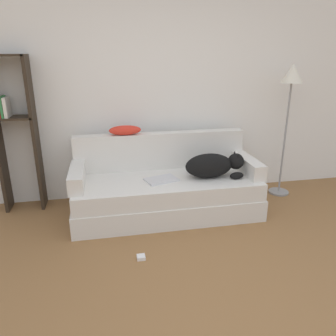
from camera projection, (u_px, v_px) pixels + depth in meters
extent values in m
plane|color=olive|center=(217.00, 312.00, 2.34)|extent=(20.00, 20.00, 0.00)
cube|color=white|center=(161.00, 88.00, 3.99)|extent=(7.76, 0.06, 2.70)
cube|color=silver|center=(166.00, 203.00, 3.78)|extent=(2.08, 0.87, 0.24)
cube|color=silver|center=(166.00, 186.00, 3.70)|extent=(2.04, 0.83, 0.20)
cube|color=silver|center=(161.00, 150.00, 3.94)|extent=(2.04, 0.15, 0.43)
cube|color=silver|center=(77.00, 177.00, 3.46)|extent=(0.15, 0.68, 0.18)
cube|color=silver|center=(247.00, 165.00, 3.81)|extent=(0.15, 0.68, 0.18)
ellipsoid|color=black|center=(209.00, 166.00, 3.64)|extent=(0.53, 0.26, 0.28)
sphere|color=black|center=(236.00, 161.00, 3.69)|extent=(0.18, 0.18, 0.18)
cone|color=black|center=(238.00, 157.00, 3.62)|extent=(0.06, 0.06, 0.08)
cone|color=black|center=(235.00, 154.00, 3.72)|extent=(0.06, 0.06, 0.08)
ellipsoid|color=black|center=(237.00, 176.00, 3.62)|extent=(0.16, 0.06, 0.08)
cube|color=silver|center=(161.00, 180.00, 3.60)|extent=(0.39, 0.32, 0.02)
ellipsoid|color=red|center=(125.00, 130.00, 3.75)|extent=(0.37, 0.15, 0.11)
cube|color=#2D2319|center=(35.00, 135.00, 3.71)|extent=(0.04, 0.26, 1.75)
cube|color=#2D2319|center=(4.00, 55.00, 3.39)|extent=(0.41, 0.26, 0.02)
cube|color=#2D2319|center=(14.00, 118.00, 3.61)|extent=(0.41, 0.26, 0.02)
cube|color=red|center=(0.00, 108.00, 3.53)|extent=(0.03, 0.20, 0.19)
cube|color=#337F42|center=(3.00, 107.00, 3.54)|extent=(0.02, 0.20, 0.23)
cube|color=silver|center=(7.00, 107.00, 3.54)|extent=(0.03, 0.20, 0.22)
cylinder|color=gray|center=(278.00, 192.00, 4.36)|extent=(0.26, 0.26, 0.02)
cylinder|color=gray|center=(285.00, 140.00, 4.12)|extent=(0.02, 0.02, 1.40)
cone|color=silver|center=(293.00, 73.00, 3.86)|extent=(0.25, 0.25, 0.22)
cube|color=white|center=(141.00, 257.00, 2.95)|extent=(0.08, 0.08, 0.03)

